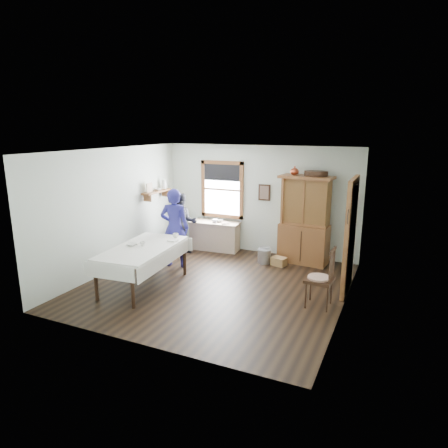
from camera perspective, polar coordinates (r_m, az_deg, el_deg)
The scene contains 20 objects.
room at distance 7.79m, azimuth -1.21°, elevation 0.49°, with size 5.01×5.01×2.70m.
window at distance 10.34m, azimuth -0.27°, elevation 5.39°, with size 1.18×0.07×1.48m.
doorway at distance 7.97m, azimuth 17.71°, elevation -1.26°, with size 0.09×1.14×2.22m.
wall_shelf at distance 10.22m, azimuth -9.50°, elevation 4.77°, with size 0.24×1.00×0.44m.
framed_picture at distance 9.93m, azimuth 5.77°, elevation 4.49°, with size 0.30×0.04×0.40m, color #332011.
rug_beater at distance 7.31m, azimuth 17.43°, elevation 1.95°, with size 0.27×0.27×0.01m, color black.
work_counter at distance 10.38m, azimuth -1.34°, elevation -1.70°, with size 1.30×0.49×0.74m, color tan.
china_hutch at distance 9.42m, azimuth 11.44°, elevation 0.55°, with size 1.21×0.57×2.06m, color brown.
dining_table at distance 8.16m, azimuth -11.41°, elevation -6.02°, with size 1.09×2.07×0.83m, color white.
spindle_chair at distance 7.30m, azimuth 13.51°, elevation -7.38°, with size 0.51×0.51×1.10m, color #332011.
pail at distance 9.48m, azimuth 5.78°, elevation -4.58°, with size 0.31×0.31×0.33m, color #97999E.
wicker_basket at distance 9.37m, azimuth 7.85°, elevation -5.31°, with size 0.33×0.23×0.19m, color olive.
woman_blue at distance 9.12m, azimuth -7.05°, elevation -0.96°, with size 0.61×0.40×1.67m, color navy.
figure_dark at distance 10.05m, azimuth -5.97°, elevation -0.27°, with size 0.70×0.54×1.43m, color black.
table_cup_a at distance 8.56m, azimuth -6.92°, elevation -1.64°, with size 0.13×0.13×0.10m, color white.
table_cup_b at distance 8.08m, azimuth -11.57°, elevation -2.79°, with size 0.10×0.10×0.09m, color white.
table_bowl at distance 8.16m, azimuth -13.11°, elevation -2.85°, with size 0.21×0.21×0.05m, color white.
counter_book at distance 10.13m, azimuth -0.36°, elevation 0.14°, with size 0.16×0.21×0.02m, color brown.
counter_bowl at distance 10.28m, azimuth -0.63°, elevation 0.45°, with size 0.18×0.18×0.06m, color white.
shelf_bowl at distance 10.23m, azimuth -9.46°, elevation 4.91°, with size 0.22×0.22×0.05m, color white.
Camera 1 is at (3.30, -6.82, 3.14)m, focal length 32.00 mm.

